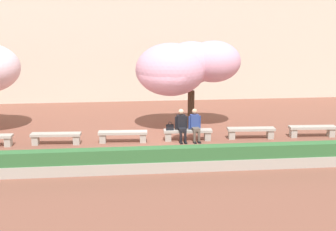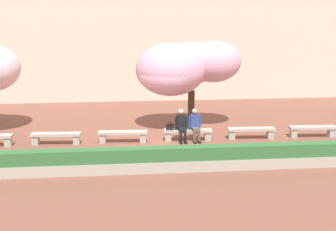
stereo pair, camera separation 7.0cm
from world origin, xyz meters
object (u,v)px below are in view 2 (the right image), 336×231
(stone_bench_east_end, at_px, (251,131))
(person_seated_right, at_px, (195,124))
(stone_bench_near_west, at_px, (56,137))
(handbag, at_px, (170,127))
(stone_bench_center, at_px, (123,135))
(cherry_tree_main, at_px, (186,66))
(stone_bench_far_east, at_px, (312,130))
(person_seated_left, at_px, (182,124))
(stone_bench_near_east, at_px, (188,133))

(stone_bench_east_end, bearing_deg, person_seated_right, -178.68)
(stone_bench_near_west, height_order, handbag, handbag)
(stone_bench_center, bearing_deg, person_seated_right, -1.07)
(stone_bench_center, distance_m, stone_bench_east_end, 5.18)
(cherry_tree_main, bearing_deg, handbag, -115.86)
(stone_bench_far_east, xyz_separation_m, cherry_tree_main, (-4.99, 1.88, 2.46))
(handbag, xyz_separation_m, cherry_tree_main, (0.91, 1.87, 2.19))
(person_seated_left, distance_m, cherry_tree_main, 2.87)
(handbag, bearing_deg, stone_bench_near_east, -0.59)
(stone_bench_far_east, bearing_deg, stone_bench_east_end, 180.00)
(stone_bench_center, distance_m, person_seated_right, 2.89)
(stone_bench_far_east, bearing_deg, person_seated_left, -179.44)
(stone_bench_far_east, relative_size, person_seated_right, 1.51)
(handbag, bearing_deg, person_seated_right, -3.49)
(stone_bench_east_end, relative_size, handbag, 5.74)
(stone_bench_center, xyz_separation_m, handbag, (1.87, 0.01, 0.27))
(stone_bench_center, xyz_separation_m, stone_bench_far_east, (7.77, 0.00, 0.00))
(person_seated_right, distance_m, handbag, 1.00)
(stone_bench_near_west, height_order, person_seated_right, person_seated_right)
(stone_bench_east_end, xyz_separation_m, stone_bench_far_east, (2.59, -0.00, 0.00))
(stone_bench_far_east, xyz_separation_m, person_seated_left, (-5.44, -0.05, 0.39))
(stone_bench_center, height_order, person_seated_left, person_seated_left)
(person_seated_left, height_order, person_seated_right, same)
(stone_bench_east_end, height_order, person_seated_right, person_seated_right)
(stone_bench_center, distance_m, handbag, 1.89)
(stone_bench_near_west, xyz_separation_m, person_seated_right, (5.46, -0.05, 0.39))
(handbag, bearing_deg, stone_bench_center, -179.77)
(stone_bench_center, bearing_deg, stone_bench_east_end, 0.00)
(stone_bench_east_end, bearing_deg, stone_bench_near_west, -180.00)
(stone_bench_east_end, distance_m, person_seated_left, 2.88)
(stone_bench_center, relative_size, handbag, 5.74)
(stone_bench_center, relative_size, person_seated_right, 1.51)
(stone_bench_near_west, height_order, person_seated_left, person_seated_left)
(stone_bench_near_east, bearing_deg, stone_bench_far_east, 0.00)
(stone_bench_center, height_order, stone_bench_east_end, same)
(stone_bench_near_east, height_order, cherry_tree_main, cherry_tree_main)
(stone_bench_near_east, bearing_deg, person_seated_left, -168.58)
(cherry_tree_main, bearing_deg, stone_bench_center, -145.89)
(stone_bench_near_west, height_order, stone_bench_near_east, same)
(stone_bench_east_end, relative_size, person_seated_right, 1.51)
(stone_bench_center, relative_size, stone_bench_near_east, 1.00)
(stone_bench_near_west, relative_size, stone_bench_far_east, 1.00)
(cherry_tree_main, bearing_deg, person_seated_right, -87.45)
(stone_bench_far_east, bearing_deg, stone_bench_center, 180.00)
(stone_bench_far_east, relative_size, handbag, 5.74)
(stone_bench_near_east, relative_size, cherry_tree_main, 0.43)
(stone_bench_far_east, xyz_separation_m, handbag, (-5.90, 0.01, 0.27))
(stone_bench_east_end, bearing_deg, handbag, 179.87)
(handbag, bearing_deg, stone_bench_east_end, -0.13)
(stone_bench_center, height_order, person_seated_right, person_seated_right)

